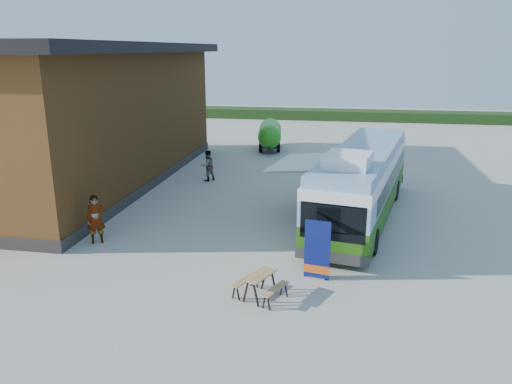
% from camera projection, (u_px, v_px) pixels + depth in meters
% --- Properties ---
extents(ground, '(100.00, 100.00, 0.00)m').
position_uv_depth(ground, '(236.00, 267.00, 17.08)').
color(ground, '#BCB7AD').
rests_on(ground, ground).
extents(barn, '(9.60, 21.20, 7.50)m').
position_uv_depth(barn, '(86.00, 117.00, 27.31)').
color(barn, brown).
rests_on(barn, ground).
extents(hedge, '(40.00, 3.00, 1.00)m').
position_uv_depth(hedge, '(389.00, 116.00, 51.58)').
color(hedge, '#264419').
rests_on(hedge, ground).
extents(bus, '(4.71, 12.01, 3.61)m').
position_uv_depth(bus, '(362.00, 180.00, 21.47)').
color(bus, '#377313').
rests_on(bus, ground).
extents(awning, '(3.01, 4.14, 0.49)m').
position_uv_depth(awning, '(306.00, 157.00, 21.67)').
color(awning, white).
rests_on(awning, ground).
extents(banner, '(0.85, 0.29, 1.98)m').
position_uv_depth(banner, '(317.00, 255.00, 15.99)').
color(banner, '#0B155A').
rests_on(banner, ground).
extents(picnic_table, '(1.68, 1.60, 0.75)m').
position_uv_depth(picnic_table, '(260.00, 280.00, 14.81)').
color(picnic_table, tan).
rests_on(picnic_table, ground).
extents(person_a, '(0.82, 0.71, 1.88)m').
position_uv_depth(person_a, '(96.00, 219.00, 18.96)').
color(person_a, '#999999').
rests_on(person_a, ground).
extents(person_b, '(1.06, 1.07, 1.74)m').
position_uv_depth(person_b, '(207.00, 166.00, 27.97)').
color(person_b, '#999999').
rests_on(person_b, ground).
extents(slurry_tanker, '(2.11, 5.54, 2.05)m').
position_uv_depth(slurry_tanker, '(270.00, 133.00, 36.71)').
color(slurry_tanker, '#2F971B').
rests_on(slurry_tanker, ground).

